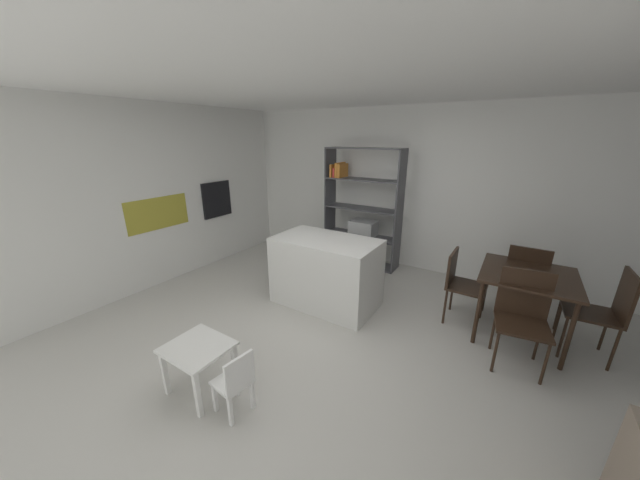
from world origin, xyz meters
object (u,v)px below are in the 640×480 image
dining_table (527,281)px  child_table (198,354)px  child_chair_right (236,381)px  open_bookshelf (359,214)px  dining_chair_near (523,311)px  dining_chair_window_side (606,308)px  dining_chair_island_side (460,280)px  built_in_oven (217,199)px  dining_chair_far (525,275)px  kitchen_island (326,272)px

dining_table → child_table: bearing=-133.8°
child_chair_right → open_bookshelf: bearing=-163.0°
dining_chair_near → dining_table: bearing=80.8°
dining_table → dining_chair_window_side: size_ratio=0.95×
child_chair_right → dining_chair_near: size_ratio=0.61×
dining_chair_island_side → open_bookshelf: bearing=62.0°
built_in_oven → child_table: built_in_oven is taller
child_table → child_chair_right: size_ratio=0.90×
dining_chair_near → dining_chair_island_side: dining_chair_near is taller
dining_chair_near → dining_chair_window_side: bearing=27.3°
child_table → dining_chair_far: size_ratio=0.55×
built_in_oven → dining_chair_window_side: (5.36, 0.20, -0.55)m
kitchen_island → dining_chair_far: bearing=24.5°
dining_chair_far → dining_chair_near: size_ratio=0.99×
dining_chair_far → open_bookshelf: bearing=-11.0°
kitchen_island → dining_chair_island_side: bearing=18.7°
open_bookshelf → dining_table: (2.51, -1.03, -0.21)m
kitchen_island → child_table: kitchen_island is taller
open_bookshelf → child_chair_right: (0.61, -3.48, -0.58)m
open_bookshelf → dining_chair_window_side: size_ratio=2.07×
built_in_oven → dining_chair_far: size_ratio=0.64×
built_in_oven → dining_chair_near: built_in_oven is taller
kitchen_island → dining_chair_far: (2.23, 1.01, 0.11)m
open_bookshelf → dining_chair_island_side: size_ratio=2.29×
child_table → child_chair_right: child_chair_right is taller
child_chair_right → dining_table: 3.12m
open_bookshelf → child_chair_right: 3.58m
built_in_oven → kitchen_island: size_ratio=0.45×
kitchen_island → dining_chair_far: 2.45m
dining_table → dining_chair_window_side: dining_chair_window_side is taller
dining_table → child_chair_right: bearing=-127.6°
dining_table → dining_chair_island_side: bearing=179.9°
open_bookshelf → dining_chair_island_side: 2.14m
dining_chair_near → dining_chair_island_side: 0.81m
dining_chair_window_side → dining_chair_near: bearing=-57.8°
open_bookshelf → dining_table: bearing=-22.2°
open_bookshelf → child_table: (0.16, -3.47, -0.52)m
built_in_oven → kitchen_island: 2.56m
child_table → dining_chair_island_side: bearing=55.5°
child_chair_right → dining_chair_window_side: 3.57m
kitchen_island → dining_chair_window_side: (2.91, 0.53, 0.11)m
open_bookshelf → dining_chair_window_side: open_bookshelf is taller
dining_chair_window_side → child_table: bearing=-53.6°
child_table → dining_chair_near: dining_chair_near is taller
dining_chair_near → dining_chair_far: bearing=81.8°
kitchen_island → dining_chair_near: 2.22m
built_in_oven → open_bookshelf: open_bookshelf is taller
open_bookshelf → kitchen_island: bearing=-79.8°
child_table → dining_chair_window_side: (3.03, 2.45, 0.19)m
child_chair_right → dining_chair_near: (1.88, 1.98, 0.25)m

